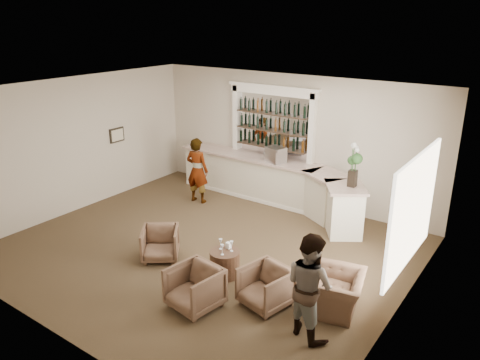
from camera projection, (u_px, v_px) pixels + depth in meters
name	position (u px, v px, depth m)	size (l,w,h in m)	color
ground	(205.00, 249.00, 9.89)	(8.00, 8.00, 0.00)	brown
room_shell	(231.00, 136.00, 9.56)	(8.04, 7.02, 3.32)	beige
bar_counter	(273.00, 182.00, 12.08)	(5.72, 1.80, 1.14)	white
back_bar_alcove	(272.00, 123.00, 12.09)	(2.64, 0.25, 3.00)	white
cocktail_table	(225.00, 263.00, 8.82)	(0.58, 0.58, 0.50)	#533224
sommelier	(197.00, 170.00, 12.11)	(0.63, 0.41, 1.72)	gray
guest	(310.00, 285.00, 7.01)	(0.83, 0.64, 1.70)	gray
armchair_left	(160.00, 244.00, 9.39)	(0.71, 0.73, 0.67)	brown
armchair_center	(195.00, 288.00, 7.81)	(0.78, 0.81, 0.73)	brown
armchair_right	(266.00, 287.00, 7.87)	(0.75, 0.77, 0.70)	brown
armchair_far	(336.00, 292.00, 7.78)	(0.99, 0.87, 0.65)	brown
espresso_machine	(276.00, 155.00, 11.78)	(0.45, 0.38, 0.39)	#B6B6BA
flower_vase	(354.00, 162.00, 10.01)	(0.26, 0.26, 0.98)	black
wine_glass_bar_left	(265.00, 157.00, 11.95)	(0.07, 0.07, 0.21)	white
wine_glass_bar_right	(271.00, 156.00, 12.01)	(0.07, 0.07, 0.21)	white
wine_glass_tbl_a	(221.00, 244.00, 8.79)	(0.07, 0.07, 0.21)	white
wine_glass_tbl_b	(232.00, 246.00, 8.71)	(0.07, 0.07, 0.21)	white
wine_glass_tbl_c	(222.00, 250.00, 8.58)	(0.07, 0.07, 0.21)	white
napkin_holder	(228.00, 245.00, 8.83)	(0.08, 0.08, 0.12)	white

